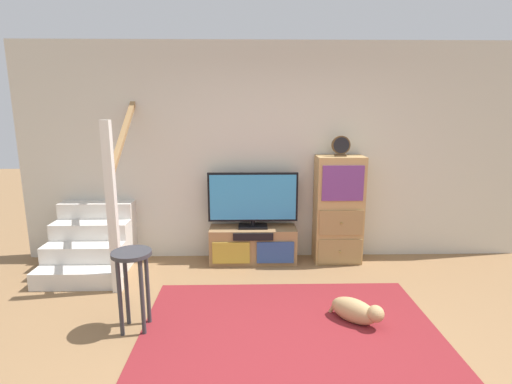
{
  "coord_description": "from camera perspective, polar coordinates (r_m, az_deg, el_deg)",
  "views": [
    {
      "loc": [
        -0.37,
        -2.55,
        1.93
      ],
      "look_at": [
        -0.27,
        1.73,
        1.0
      ],
      "focal_mm": 27.87,
      "sensor_mm": 36.0,
      "label": 1
    }
  ],
  "objects": [
    {
      "name": "staircase",
      "position": [
        5.34,
        -21.79,
        -5.67
      ],
      "size": [
        1.0,
        1.36,
        2.2
      ],
      "color": "silver",
      "rests_on": "ground_plane"
    },
    {
      "name": "back_wall",
      "position": [
        5.06,
        2.92,
        5.62
      ],
      "size": [
        6.4,
        0.12,
        2.7
      ],
      "primitive_type": "cube",
      "color": "beige",
      "rests_on": "ground_plane"
    },
    {
      "name": "bar_stool_near",
      "position": [
        3.63,
        -17.28,
        -10.92
      ],
      "size": [
        0.34,
        0.34,
        0.72
      ],
      "color": "#333338",
      "rests_on": "ground_plane"
    },
    {
      "name": "television",
      "position": [
        4.9,
        -0.45,
        -0.94
      ],
      "size": [
        1.11,
        0.22,
        0.7
      ],
      "color": "black",
      "rests_on": "media_console"
    },
    {
      "name": "media_console",
      "position": [
        5.04,
        -0.43,
        -7.58
      ],
      "size": [
        1.08,
        0.38,
        0.44
      ],
      "color": "#997047",
      "rests_on": "ground_plane"
    },
    {
      "name": "desk_clock",
      "position": [
        4.89,
        12.09,
        6.47
      ],
      "size": [
        0.22,
        0.08,
        0.25
      ],
      "color": "#4C3823",
      "rests_on": "side_cabinet"
    },
    {
      "name": "dog",
      "position": [
        3.86,
        14.23,
        -16.22
      ],
      "size": [
        0.46,
        0.45,
        0.23
      ],
      "color": "tan",
      "rests_on": "ground_plane"
    },
    {
      "name": "side_cabinet",
      "position": [
        5.05,
        11.73,
        -2.53
      ],
      "size": [
        0.58,
        0.38,
        1.34
      ],
      "color": "tan",
      "rests_on": "ground_plane"
    },
    {
      "name": "area_rug",
      "position": [
        3.71,
        4.86,
        -19.06
      ],
      "size": [
        2.6,
        1.8,
        0.01
      ],
      "primitive_type": "cube",
      "color": "maroon",
      "rests_on": "ground_plane"
    },
    {
      "name": "ground_plane",
      "position": [
        3.22,
        6.09,
        -24.68
      ],
      "size": [
        20.0,
        20.0,
        0.0
      ],
      "primitive_type": "plane",
      "color": "olive"
    }
  ]
}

